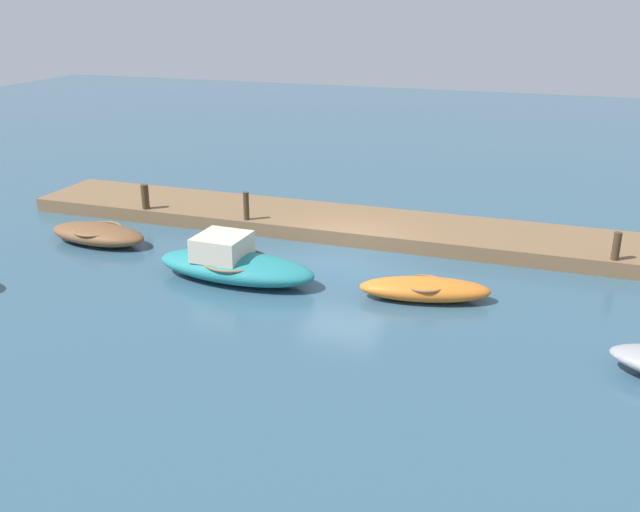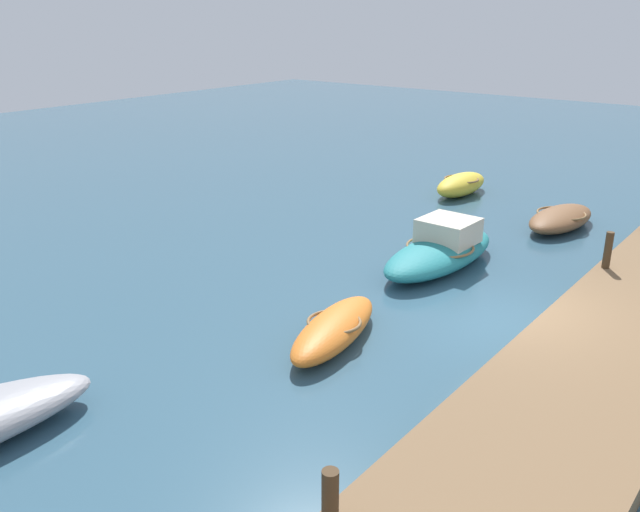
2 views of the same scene
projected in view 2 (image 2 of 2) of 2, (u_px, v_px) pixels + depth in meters
name	position (u px, v px, depth m)	size (l,w,h in m)	color
ground_plane	(506.00, 325.00, 15.32)	(84.00, 84.00, 0.00)	#33566B
dock_platform	(616.00, 345.00, 13.85)	(24.93, 3.23, 0.48)	brown
motorboat_teal	(441.00, 250.00, 18.64)	(4.88, 1.95, 1.32)	teal
rowboat_orange	(334.00, 328.00, 14.43)	(3.69, 1.89, 0.61)	orange
rowboat_brown	(561.00, 218.00, 22.04)	(3.60, 1.72, 0.65)	brown
rowboat_yellow	(461.00, 184.00, 26.05)	(3.17, 1.36, 0.81)	gold
mooring_post_mid_west	(330.00, 498.00, 8.54)	(0.23, 0.23, 0.84)	#47331E
mooring_post_mid_east	(608.00, 250.00, 17.22)	(0.20, 0.20, 0.97)	#47331E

